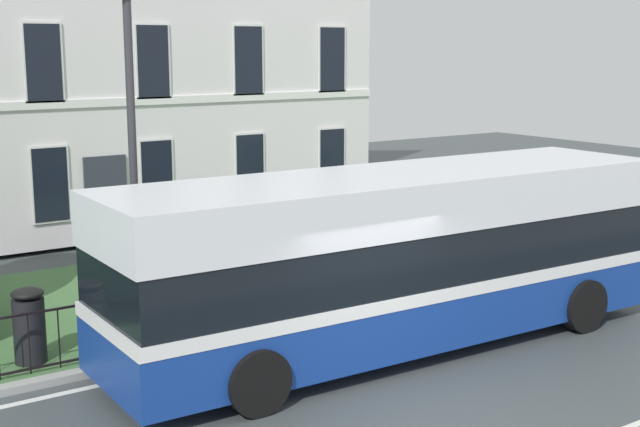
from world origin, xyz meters
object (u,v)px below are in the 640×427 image
Objects in this scene: single_decker_bus at (396,256)px; litter_bin at (29,325)px; georgian_townhouse at (36,18)px; street_lamp_post at (132,131)px.

single_decker_bus reaches higher than litter_bin.
single_decker_bus is at bearing -85.26° from georgian_townhouse.
single_decker_bus is 4.88m from street_lamp_post.
single_decker_bus is (1.23, -14.85, -4.22)m from georgian_townhouse.
street_lamp_post is (-2.19, -12.04, -2.17)m from georgian_townhouse.
georgian_townhouse reaches higher than litter_bin.
street_lamp_post is 5.01× the size of litter_bin.
georgian_townhouse reaches higher than street_lamp_post.
georgian_townhouse is 2.81× the size of street_lamp_post.
litter_bin is at bearing 157.36° from single_decker_bus.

